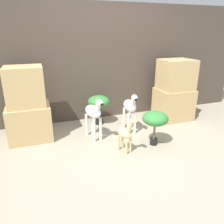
{
  "coord_description": "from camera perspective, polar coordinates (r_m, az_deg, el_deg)",
  "views": [
    {
      "loc": [
        -1.19,
        -2.5,
        1.69
      ],
      "look_at": [
        -0.05,
        0.76,
        0.41
      ],
      "focal_mm": 35.0,
      "sensor_mm": 36.0,
      "label": 1
    }
  ],
  "objects": [
    {
      "name": "giraffe_figurine",
      "position": [
        3.18,
        3.62,
        -5.72
      ],
      "size": [
        0.22,
        0.36,
        0.57
      ],
      "color": "#E0C184",
      "rests_on": "ground_plane"
    },
    {
      "name": "ground_plane",
      "position": [
        3.24,
        5.35,
        -11.13
      ],
      "size": [
        14.0,
        14.0,
        0.0
      ],
      "primitive_type": "plane",
      "color": "#9E937F"
    },
    {
      "name": "rock_pillar_left",
      "position": [
        3.74,
        -21.11,
        1.18
      ],
      "size": [
        0.67,
        0.58,
        1.2
      ],
      "color": "tan",
      "rests_on": "ground_plane"
    },
    {
      "name": "rock_pillar_right",
      "position": [
        4.53,
        16.01,
        5.2
      ],
      "size": [
        0.67,
        0.58,
        1.19
      ],
      "color": "tan",
      "rests_on": "ground_plane"
    },
    {
      "name": "potted_palm_front",
      "position": [
        4.11,
        -3.49,
        2.4
      ],
      "size": [
        0.41,
        0.41,
        0.56
      ],
      "color": "black",
      "rests_on": "ground_plane"
    },
    {
      "name": "zebra_right",
      "position": [
        3.8,
        4.78,
        1.29
      ],
      "size": [
        0.23,
        0.53,
        0.73
      ],
      "color": "white",
      "rests_on": "ground_plane"
    },
    {
      "name": "zebra_left",
      "position": [
        3.53,
        -4.78,
        -0.2
      ],
      "size": [
        0.28,
        0.53,
        0.73
      ],
      "color": "white",
      "rests_on": "ground_plane"
    },
    {
      "name": "potted_palm_back",
      "position": [
        3.39,
        11.22,
        -1.93
      ],
      "size": [
        0.4,
        0.4,
        0.55
      ],
      "color": "black",
      "rests_on": "ground_plane"
    },
    {
      "name": "wall_back",
      "position": [
        4.35,
        -3.27,
        12.5
      ],
      "size": [
        6.4,
        0.08,
        2.2
      ],
      "color": "#473D33",
      "rests_on": "ground_plane"
    }
  ]
}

